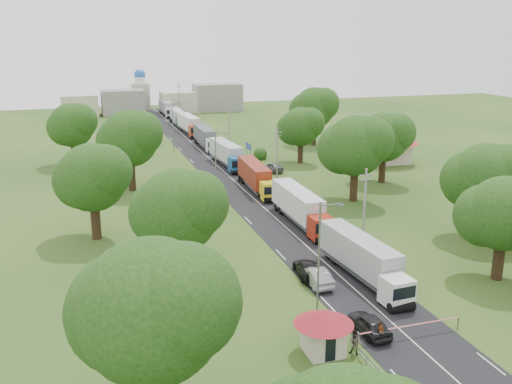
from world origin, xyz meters
name	(u,v)px	position (x,y,z in m)	size (l,w,h in m)	color
ground	(292,233)	(0.00, 0.00, 0.00)	(260.00, 260.00, 0.00)	#254918
road	(244,190)	(0.00, 20.00, 0.00)	(8.00, 200.00, 0.04)	black
boom_barrier	(393,330)	(-1.36, -25.00, 0.89)	(9.22, 0.35, 1.18)	slate
guard_booth	(324,326)	(-7.20, -25.00, 2.16)	(4.40, 4.40, 3.45)	#BEB29E
info_sign	(249,150)	(5.20, 35.00, 3.00)	(0.12, 3.10, 4.10)	slate
pole_1	(364,208)	(5.50, -7.00, 4.68)	(1.60, 0.24, 9.00)	gray
pole_2	(277,156)	(5.50, 21.00, 4.68)	(1.60, 0.24, 9.00)	gray
pole_3	(229,128)	(5.50, 49.00, 4.68)	(1.60, 0.24, 9.00)	gray
pole_4	(200,110)	(5.50, 77.00, 4.68)	(1.60, 0.24, 9.00)	gray
pole_5	(179,98)	(5.50, 105.00, 4.68)	(1.60, 0.24, 9.00)	gray
lamp_0	(321,255)	(-5.35, -20.00, 5.55)	(2.03, 0.22, 10.00)	slate
lamp_1	(217,163)	(-5.35, 15.00, 5.55)	(2.03, 0.22, 10.00)	slate
lamp_2	(174,125)	(-5.35, 50.00, 5.55)	(2.03, 0.22, 10.00)	slate
tree_2	(503,213)	(13.99, -17.86, 6.60)	(8.00, 8.00, 10.10)	#382616
tree_3	(485,177)	(19.99, -7.84, 7.22)	(8.80, 8.80, 11.07)	#382616
tree_4	(355,146)	(12.99, 10.17, 7.85)	(9.60, 9.60, 12.05)	#382616
tree_5	(384,137)	(21.99, 18.16, 7.22)	(8.80, 8.80, 11.07)	#382616
tree_6	(301,127)	(14.99, 35.14, 6.60)	(8.00, 8.00, 10.10)	#382616
tree_7	(314,108)	(23.99, 50.17, 7.85)	(9.60, 9.60, 12.05)	#382616
tree_9	(151,310)	(-20.01, -29.83, 7.85)	(9.60, 9.60, 12.05)	#382616
tree_10	(178,210)	(-15.01, -9.84, 7.22)	(8.80, 8.80, 11.07)	#382616
tree_11	(92,177)	(-22.01, 5.16, 7.22)	(8.80, 8.80, 11.07)	#382616
tree_12	(129,138)	(-16.01, 25.17, 7.85)	(9.60, 9.60, 12.05)	#382616
tree_13	(72,125)	(-24.01, 45.16, 7.22)	(8.80, 8.80, 11.07)	#382616
house_cream	(389,143)	(30.00, 30.00, 3.64)	(10.08, 10.08, 5.80)	#BEB29E
distant_town	(160,101)	(0.68, 110.00, 3.49)	(52.00, 8.00, 8.00)	gray
church	(141,92)	(-4.00, 118.00, 5.39)	(5.00, 5.00, 12.30)	#BEB29E
truck_0	(363,259)	(1.73, -14.16, 2.10)	(3.20, 14.32, 3.95)	white
truck_1	(300,207)	(2.17, 3.00, 2.18)	(2.56, 14.79, 4.10)	#A22312
truck_2	(256,177)	(1.70, 19.49, 2.09)	(3.04, 14.29, 3.95)	yellow
truck_3	(227,154)	(1.73, 36.65, 2.12)	(3.27, 14.47, 3.99)	#164E87
truck_4	(206,137)	(1.79, 54.25, 2.12)	(2.62, 14.41, 3.99)	silver
truck_5	(189,124)	(1.84, 71.60, 2.21)	(3.19, 15.08, 4.17)	#9C3718
truck_6	(177,117)	(1.61, 86.56, 1.99)	(2.76, 13.57, 3.75)	#26672E
truck_7	(167,108)	(1.65, 104.30, 2.12)	(2.59, 14.39, 3.99)	silver
car_lane_front	(369,324)	(-2.59, -23.50, 0.78)	(1.85, 4.60, 1.57)	black
car_lane_mid	(316,276)	(-3.00, -13.87, 0.82)	(1.73, 4.95, 1.63)	gray
car_lane_rear	(308,269)	(-3.00, -12.00, 0.76)	(2.12, 5.21, 1.51)	black
car_verge_near	(297,195)	(5.50, 12.52, 0.78)	(2.58, 5.60, 1.56)	silver
car_verge_far	(273,167)	(8.00, 29.87, 0.80)	(1.89, 4.69, 1.60)	#575A5F
pedestrian_near	(381,333)	(-2.57, -25.20, 0.89)	(0.65, 0.43, 1.78)	gray
pedestrian_booth	(355,343)	(-5.09, -26.00, 0.94)	(0.92, 0.71, 1.88)	gray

